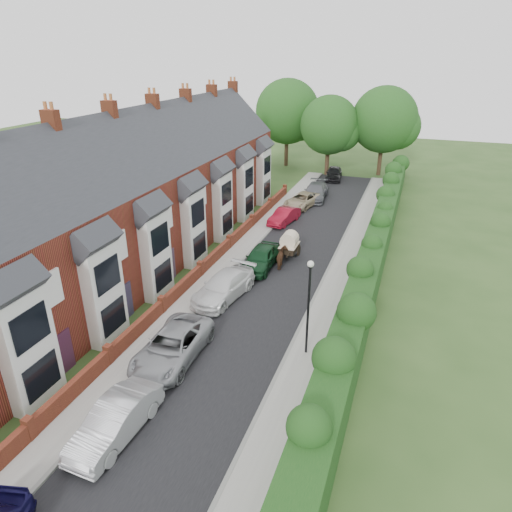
{
  "coord_description": "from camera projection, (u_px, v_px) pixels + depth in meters",
  "views": [
    {
      "loc": [
        7.38,
        -14.55,
        13.93
      ],
      "look_at": [
        -1.33,
        9.81,
        2.2
      ],
      "focal_mm": 32.0,
      "sensor_mm": 36.0,
      "label": 1
    }
  ],
  "objects": [
    {
      "name": "car_silver_a",
      "position": [
        115.0,
        421.0,
        17.75
      ],
      "size": [
        1.78,
        4.6,
        1.5
      ],
      "primitive_type": "imported",
      "rotation": [
        0.0,
        0.0,
        -0.04
      ],
      "color": "silver",
      "rests_on": "ground"
    },
    {
      "name": "tree_far_back",
      "position": [
        291.0,
        113.0,
        57.33
      ],
      "size": [
        8.4,
        8.0,
        10.82
      ],
      "color": "#332316",
      "rests_on": "ground"
    },
    {
      "name": "horse",
      "position": [
        282.0,
        258.0,
        31.7
      ],
      "size": [
        1.13,
        1.79,
        1.4
      ],
      "primitive_type": "imported",
      "rotation": [
        0.0,
        0.0,
        3.38
      ],
      "color": "#492C1A",
      "rests_on": "ground"
    },
    {
      "name": "pavement_house_side",
      "position": [
        220.0,
        272.0,
        31.23
      ],
      "size": [
        1.7,
        58.0,
        0.12
      ],
      "primitive_type": "cube",
      "color": "gray",
      "rests_on": "ground"
    },
    {
      "name": "car_green",
      "position": [
        261.0,
        258.0,
        31.57
      ],
      "size": [
        1.85,
        4.57,
        1.56
      ],
      "primitive_type": "imported",
      "rotation": [
        0.0,
        0.0,
        -0.0
      ],
      "color": "#11381C",
      "rests_on": "ground"
    },
    {
      "name": "tree_far_right",
      "position": [
        388.0,
        121.0,
        52.92
      ],
      "size": [
        7.98,
        7.6,
        10.31
      ],
      "color": "#332316",
      "rests_on": "ground"
    },
    {
      "name": "horse_cart",
      "position": [
        289.0,
        243.0,
        33.05
      ],
      "size": [
        1.25,
        2.77,
        2.0
      ],
      "color": "black",
      "rests_on": "ground"
    },
    {
      "name": "lamppost",
      "position": [
        309.0,
        297.0,
        21.51
      ],
      "size": [
        0.32,
        0.32,
        5.16
      ],
      "color": "black",
      "rests_on": "ground"
    },
    {
      "name": "garden_wall_row",
      "position": [
        201.0,
        270.0,
        30.51
      ],
      "size": [
        0.35,
        40.35,
        1.1
      ],
      "color": "brown",
      "rests_on": "ground"
    },
    {
      "name": "car_red",
      "position": [
        284.0,
        216.0,
        39.83
      ],
      "size": [
        2.12,
        4.19,
        1.32
      ],
      "primitive_type": "imported",
      "rotation": [
        0.0,
        0.0,
        -0.19
      ],
      "color": "maroon",
      "rests_on": "ground"
    },
    {
      "name": "kerb_hedge_side",
      "position": [
        319.0,
        288.0,
        29.11
      ],
      "size": [
        0.18,
        58.0,
        0.13
      ],
      "primitive_type": "cube",
      "color": "gray",
      "rests_on": "ground"
    },
    {
      "name": "pavement_hedge_side",
      "position": [
        336.0,
        290.0,
        28.79
      ],
      "size": [
        2.2,
        58.0,
        0.12
      ],
      "primitive_type": "cube",
      "color": "gray",
      "rests_on": "ground"
    },
    {
      "name": "car_white",
      "position": [
        224.0,
        287.0,
        27.78
      ],
      "size": [
        2.91,
        5.46,
        1.51
      ],
      "primitive_type": "imported",
      "rotation": [
        0.0,
        0.0,
        -0.16
      ],
      "color": "white",
      "rests_on": "ground"
    },
    {
      "name": "ground",
      "position": [
        210.0,
        389.0,
        20.49
      ],
      "size": [
        140.0,
        140.0,
        0.0
      ],
      "primitive_type": "plane",
      "color": "#2D4C1E",
      "rests_on": "ground"
    },
    {
      "name": "terrace_row",
      "position": [
        123.0,
        204.0,
        30.53
      ],
      "size": [
        9.05,
        40.5,
        11.5
      ],
      "color": "maroon",
      "rests_on": "ground"
    },
    {
      "name": "hedge",
      "position": [
        367.0,
        273.0,
        27.6
      ],
      "size": [
        2.1,
        58.0,
        2.85
      ],
      "color": "#123913",
      "rests_on": "ground"
    },
    {
      "name": "kerb_house_side",
      "position": [
        231.0,
        273.0,
        30.98
      ],
      "size": [
        0.18,
        58.0,
        0.13
      ],
      "primitive_type": "cube",
      "color": "gray",
      "rests_on": "ground"
    },
    {
      "name": "tree_far_left",
      "position": [
        332.0,
        127.0,
        53.31
      ],
      "size": [
        7.14,
        6.8,
        9.29
      ],
      "color": "#332316",
      "rests_on": "ground"
    },
    {
      "name": "car_black",
      "position": [
        334.0,
        173.0,
        53.22
      ],
      "size": [
        2.27,
        4.57,
        1.5
      ],
      "primitive_type": "imported",
      "rotation": [
        0.0,
        0.0,
        0.12
      ],
      "color": "black",
      "rests_on": "ground"
    },
    {
      "name": "car_beige",
      "position": [
        302.0,
        200.0,
        44.05
      ],
      "size": [
        3.24,
        5.13,
        1.32
      ],
      "primitive_type": "imported",
      "rotation": [
        0.0,
        0.0,
        -0.24
      ],
      "color": "tan",
      "rests_on": "ground"
    },
    {
      "name": "car_grey",
      "position": [
        315.0,
        192.0,
        46.31
      ],
      "size": [
        2.58,
        5.48,
        1.55
      ],
      "primitive_type": "imported",
      "rotation": [
        0.0,
        0.0,
        0.08
      ],
      "color": "#5A5C61",
      "rests_on": "ground"
    },
    {
      "name": "car_silver_b",
      "position": [
        172.0,
        346.0,
        22.19
      ],
      "size": [
        2.63,
        5.48,
        1.51
      ],
      "primitive_type": "imported",
      "rotation": [
        0.0,
        0.0,
        0.02
      ],
      "color": "#999BA0",
      "rests_on": "ground"
    },
    {
      "name": "road",
      "position": [
        274.0,
        281.0,
        30.07
      ],
      "size": [
        6.0,
        58.0,
        0.02
      ],
      "primitive_type": "cube",
      "color": "black",
      "rests_on": "ground"
    }
  ]
}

